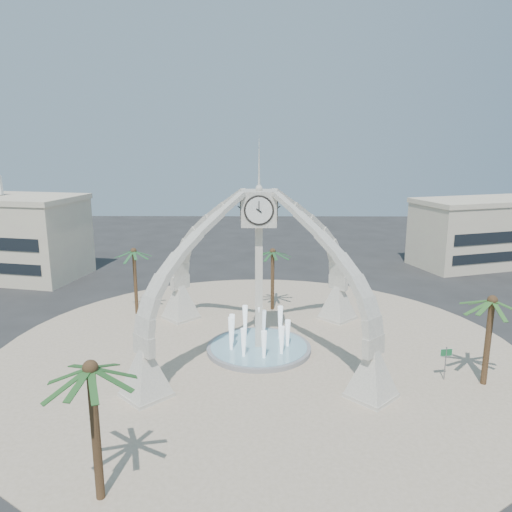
{
  "coord_description": "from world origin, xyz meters",
  "views": [
    {
      "loc": [
        0.08,
        -35.66,
        15.78
      ],
      "look_at": [
        -0.23,
        2.0,
        7.04
      ],
      "focal_mm": 35.0,
      "sensor_mm": 36.0,
      "label": 1
    }
  ],
  "objects_px": {
    "palm_east": "(492,302)",
    "palm_north": "(273,252)",
    "clock_tower": "(259,269)",
    "palm_west": "(134,252)",
    "palm_south": "(91,370)",
    "street_sign": "(446,357)",
    "fountain": "(259,347)"
  },
  "relations": [
    {
      "from": "clock_tower",
      "to": "street_sign",
      "type": "bearing_deg",
      "value": -20.63
    },
    {
      "from": "palm_north",
      "to": "fountain",
      "type": "bearing_deg",
      "value": -97.47
    },
    {
      "from": "palm_north",
      "to": "street_sign",
      "type": "bearing_deg",
      "value": -51.93
    },
    {
      "from": "palm_north",
      "to": "street_sign",
      "type": "relative_size",
      "value": 2.66
    },
    {
      "from": "clock_tower",
      "to": "street_sign",
      "type": "height_order",
      "value": "clock_tower"
    },
    {
      "from": "clock_tower",
      "to": "palm_east",
      "type": "height_order",
      "value": "clock_tower"
    },
    {
      "from": "palm_west",
      "to": "palm_north",
      "type": "distance_m",
      "value": 12.71
    },
    {
      "from": "palm_north",
      "to": "street_sign",
      "type": "xyz_separation_m",
      "value": [
        11.24,
        -14.35,
        -3.9
      ]
    },
    {
      "from": "clock_tower",
      "to": "palm_east",
      "type": "relative_size",
      "value": 2.71
    },
    {
      "from": "palm_east",
      "to": "palm_south",
      "type": "bearing_deg",
      "value": -153.4
    },
    {
      "from": "clock_tower",
      "to": "palm_east",
      "type": "distance_m",
      "value": 15.82
    },
    {
      "from": "clock_tower",
      "to": "palm_south",
      "type": "height_order",
      "value": "clock_tower"
    },
    {
      "from": "palm_east",
      "to": "palm_south",
      "type": "xyz_separation_m",
      "value": [
        -21.99,
        -11.01,
        0.54
      ]
    },
    {
      "from": "palm_south",
      "to": "clock_tower",
      "type": "bearing_deg",
      "value": 66.46
    },
    {
      "from": "palm_east",
      "to": "palm_south",
      "type": "height_order",
      "value": "palm_south"
    },
    {
      "from": "palm_west",
      "to": "palm_south",
      "type": "height_order",
      "value": "palm_south"
    },
    {
      "from": "palm_east",
      "to": "palm_north",
      "type": "height_order",
      "value": "palm_east"
    },
    {
      "from": "clock_tower",
      "to": "fountain",
      "type": "height_order",
      "value": "clock_tower"
    },
    {
      "from": "palm_south",
      "to": "street_sign",
      "type": "relative_size",
      "value": 3.0
    },
    {
      "from": "palm_west",
      "to": "palm_south",
      "type": "relative_size",
      "value": 0.93
    },
    {
      "from": "palm_south",
      "to": "palm_east",
      "type": "bearing_deg",
      "value": 26.6
    },
    {
      "from": "clock_tower",
      "to": "palm_east",
      "type": "bearing_deg",
      "value": -19.43
    },
    {
      "from": "fountain",
      "to": "palm_west",
      "type": "relative_size",
      "value": 1.2
    },
    {
      "from": "palm_east",
      "to": "street_sign",
      "type": "bearing_deg",
      "value": 167.05
    },
    {
      "from": "palm_east",
      "to": "palm_north",
      "type": "xyz_separation_m",
      "value": [
        -13.64,
        14.9,
        -0.14
      ]
    },
    {
      "from": "clock_tower",
      "to": "palm_west",
      "type": "bearing_deg",
      "value": 144.04
    },
    {
      "from": "palm_east",
      "to": "street_sign",
      "type": "relative_size",
      "value": 2.75
    },
    {
      "from": "fountain",
      "to": "palm_south",
      "type": "xyz_separation_m",
      "value": [
        -7.09,
        -16.27,
        6.01
      ]
    },
    {
      "from": "fountain",
      "to": "street_sign",
      "type": "relative_size",
      "value": 3.33
    },
    {
      "from": "fountain",
      "to": "palm_north",
      "type": "relative_size",
      "value": 1.25
    },
    {
      "from": "fountain",
      "to": "street_sign",
      "type": "distance_m",
      "value": 13.43
    },
    {
      "from": "clock_tower",
      "to": "palm_north",
      "type": "relative_size",
      "value": 2.81
    }
  ]
}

